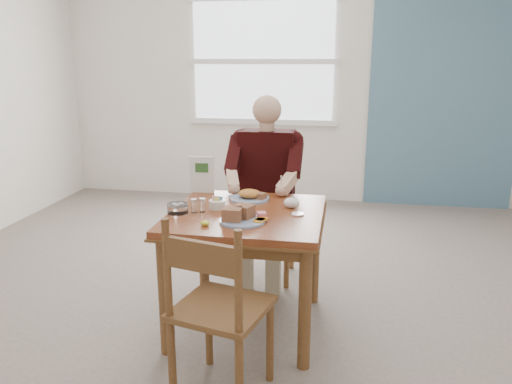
% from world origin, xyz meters
% --- Properties ---
extents(floor, '(6.00, 6.00, 0.00)m').
position_xyz_m(floor, '(0.00, 0.00, 0.00)').
color(floor, '#675B54').
rests_on(floor, ground).
extents(wall_back, '(5.50, 0.00, 5.50)m').
position_xyz_m(wall_back, '(0.00, 3.00, 1.40)').
color(wall_back, white).
rests_on(wall_back, ground).
extents(accent_panel, '(1.60, 0.02, 2.80)m').
position_xyz_m(accent_panel, '(1.60, 2.98, 1.40)').
color(accent_panel, slate).
rests_on(accent_panel, ground).
extents(lemon_wedge, '(0.06, 0.04, 0.03)m').
position_xyz_m(lemon_wedge, '(-0.17, -0.29, 0.76)').
color(lemon_wedge, yellow).
rests_on(lemon_wedge, table).
extents(napkin, '(0.10, 0.08, 0.06)m').
position_xyz_m(napkin, '(0.25, 0.13, 0.78)').
color(napkin, white).
rests_on(napkin, table).
extents(metal_dish, '(0.09, 0.09, 0.01)m').
position_xyz_m(metal_dish, '(0.31, -0.01, 0.75)').
color(metal_dish, silver).
rests_on(metal_dish, table).
extents(window, '(1.72, 0.04, 1.42)m').
position_xyz_m(window, '(-0.40, 2.97, 1.60)').
color(window, white).
rests_on(window, wall_back).
extents(table, '(0.92, 0.92, 0.75)m').
position_xyz_m(table, '(0.00, 0.00, 0.64)').
color(table, brown).
rests_on(table, ground).
extents(chair_far, '(0.42, 0.42, 0.95)m').
position_xyz_m(chair_far, '(0.00, 0.80, 0.48)').
color(chair_far, brown).
rests_on(chair_far, ground).
extents(chair_near, '(0.51, 0.51, 0.95)m').
position_xyz_m(chair_near, '(-0.00, -0.71, 0.48)').
color(chair_near, brown).
rests_on(chair_near, ground).
extents(diner, '(0.53, 0.56, 1.39)m').
position_xyz_m(diner, '(0.00, 0.71, 0.81)').
color(diner, tan).
rests_on(diner, chair_far).
extents(near_plate, '(0.29, 0.29, 0.09)m').
position_xyz_m(near_plate, '(0.01, -0.19, 0.78)').
color(near_plate, white).
rests_on(near_plate, table).
extents(far_plate, '(0.34, 0.34, 0.07)m').
position_xyz_m(far_plate, '(-0.03, 0.26, 0.78)').
color(far_plate, white).
rests_on(far_plate, table).
extents(caddy, '(0.11, 0.11, 0.07)m').
position_xyz_m(caddy, '(-0.19, 0.03, 0.78)').
color(caddy, white).
rests_on(caddy, table).
extents(shakers, '(0.09, 0.07, 0.08)m').
position_xyz_m(shakers, '(-0.28, -0.06, 0.79)').
color(shakers, white).
rests_on(shakers, table).
extents(creamer, '(0.13, 0.13, 0.06)m').
position_xyz_m(creamer, '(-0.40, -0.09, 0.78)').
color(creamer, white).
rests_on(creamer, table).
extents(menu, '(0.17, 0.02, 0.25)m').
position_xyz_m(menu, '(-0.38, 0.38, 0.88)').
color(menu, white).
rests_on(menu, table).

